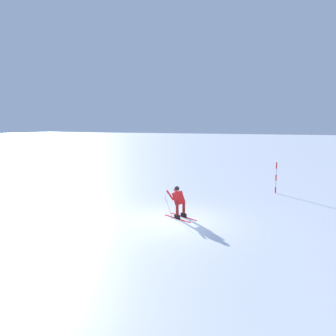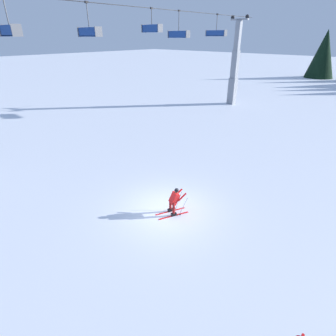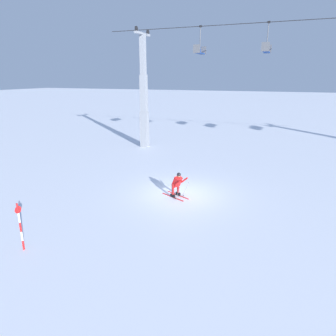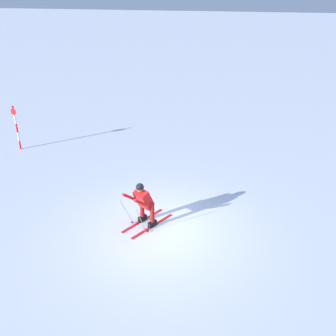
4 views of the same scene
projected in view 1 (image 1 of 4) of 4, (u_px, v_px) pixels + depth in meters
The scene contains 3 objects.
ground_plane at pixel (174, 220), 14.05m from camera, with size 260.00×260.00×0.00m, color white.
skier_carving_main at pixel (179, 200), 14.44m from camera, with size 1.70×1.18×1.55m.
trail_marker_pole at pixel (276, 176), 19.53m from camera, with size 0.07×0.28×1.93m.
Camera 1 is at (-5.11, 12.60, 4.23)m, focal length 33.83 mm.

